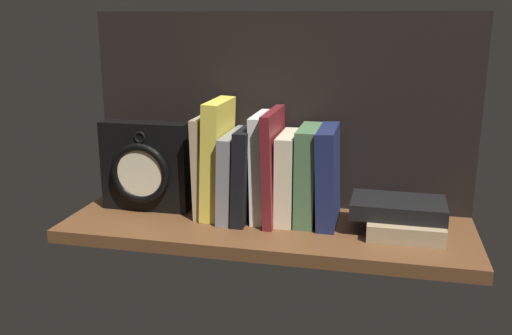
# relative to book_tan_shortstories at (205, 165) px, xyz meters

# --- Properties ---
(ground_plane) EXTENTS (0.80, 0.27, 0.03)m
(ground_plane) POSITION_rel_book_tan_shortstories_xyz_m (0.14, -0.04, -0.11)
(ground_plane) COLOR brown
(back_panel) EXTENTS (0.80, 0.01, 0.40)m
(back_panel) POSITION_rel_book_tan_shortstories_xyz_m (0.14, 0.09, 0.10)
(back_panel) COLOR black
(back_panel) RESTS_ON ground_plane
(book_tan_shortstories) EXTENTS (0.02, 0.12, 0.20)m
(book_tan_shortstories) POSITION_rel_book_tan_shortstories_xyz_m (0.00, 0.00, 0.00)
(book_tan_shortstories) COLOR tan
(book_tan_shortstories) RESTS_ON ground_plane
(book_yellow_seinlanguage) EXTENTS (0.04, 0.14, 0.24)m
(book_yellow_seinlanguage) POSITION_rel_book_tan_shortstories_xyz_m (0.03, 0.00, 0.02)
(book_yellow_seinlanguage) COLOR gold
(book_yellow_seinlanguage) RESTS_ON ground_plane
(book_gray_chess) EXTENTS (0.03, 0.16, 0.17)m
(book_gray_chess) POSITION_rel_book_tan_shortstories_xyz_m (0.06, 0.00, -0.02)
(book_gray_chess) COLOR gray
(book_gray_chess) RESTS_ON ground_plane
(book_black_skeptic) EXTENTS (0.03, 0.17, 0.19)m
(book_black_skeptic) POSITION_rel_book_tan_shortstories_xyz_m (0.09, 0.00, -0.01)
(book_black_skeptic) COLOR black
(book_black_skeptic) RESTS_ON ground_plane
(book_white_catcher) EXTENTS (0.03, 0.13, 0.21)m
(book_white_catcher) POSITION_rel_book_tan_shortstories_xyz_m (0.12, 0.00, 0.00)
(book_white_catcher) COLOR silver
(book_white_catcher) RESTS_ON ground_plane
(book_maroon_dawkins) EXTENTS (0.03, 0.16, 0.22)m
(book_maroon_dawkins) POSITION_rel_book_tan_shortstories_xyz_m (0.14, 0.00, 0.01)
(book_maroon_dawkins) COLOR maroon
(book_maroon_dawkins) RESTS_ON ground_plane
(book_cream_twain) EXTENTS (0.04, 0.13, 0.17)m
(book_cream_twain) POSITION_rel_book_tan_shortstories_xyz_m (0.17, 0.00, -0.01)
(book_cream_twain) COLOR beige
(book_cream_twain) RESTS_ON ground_plane
(book_green_romantic) EXTENTS (0.04, 0.13, 0.19)m
(book_green_romantic) POSITION_rel_book_tan_shortstories_xyz_m (0.21, 0.00, -0.01)
(book_green_romantic) COLOR #476B44
(book_green_romantic) RESTS_ON ground_plane
(book_navy_bierce) EXTENTS (0.04, 0.14, 0.19)m
(book_navy_bierce) POSITION_rel_book_tan_shortstories_xyz_m (0.25, 0.00, -0.01)
(book_navy_bierce) COLOR #192147
(book_navy_bierce) RESTS_ON ground_plane
(framed_clock) EXTENTS (0.19, 0.06, 0.19)m
(framed_clock) POSITION_rel_book_tan_shortstories_xyz_m (-0.13, -0.01, -0.01)
(framed_clock) COLOR black
(framed_clock) RESTS_ON ground_plane
(book_stack_side) EXTENTS (0.18, 0.13, 0.06)m
(book_stack_side) POSITION_rel_book_tan_shortstories_xyz_m (0.39, -0.02, -0.07)
(book_stack_side) COLOR #9E8966
(book_stack_side) RESTS_ON ground_plane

